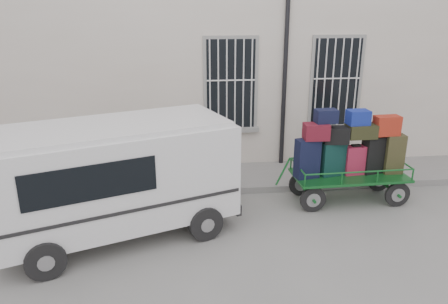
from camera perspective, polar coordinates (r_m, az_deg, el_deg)
ground at (r=8.95m, az=5.69°, el=-8.94°), size 80.00×80.00×0.00m
building at (r=13.40m, az=1.32°, el=13.87°), size 24.00×5.15×6.00m
sidewalk at (r=10.89m, az=3.41°, el=-3.23°), size 24.00×1.70×0.15m
luggage_cart at (r=9.74m, az=16.09°, el=-0.38°), size 2.88×1.18×2.09m
van at (r=8.15m, az=-14.02°, el=-2.75°), size 4.62×3.15×2.16m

